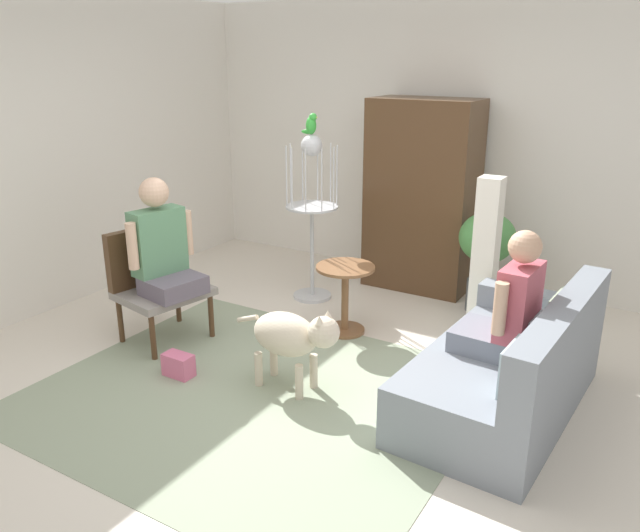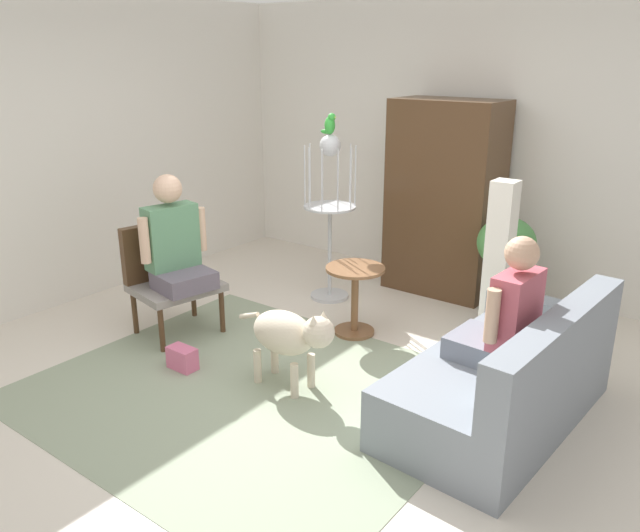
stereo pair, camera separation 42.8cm
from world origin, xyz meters
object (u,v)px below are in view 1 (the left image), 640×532
(armoire_cabinet, at_px, (422,196))
(person_on_couch, at_px, (509,308))
(bird_cage_stand, at_px, (312,205))
(armchair, at_px, (154,276))
(dog, at_px, (292,336))
(column_lamp, at_px, (485,260))
(round_end_table, at_px, (345,293))
(parrot, at_px, (311,124))
(potted_plant, at_px, (486,249))
(handbag, at_px, (178,365))
(couch, at_px, (512,370))
(person_on_armchair, at_px, (162,247))

(armoire_cabinet, bearing_deg, person_on_couch, -54.34)
(bird_cage_stand, bearing_deg, armchair, -114.84)
(dog, relative_size, column_lamp, 0.63)
(round_end_table, height_order, bird_cage_stand, bird_cage_stand)
(parrot, distance_m, column_lamp, 1.90)
(armoire_cabinet, bearing_deg, potted_plant, -23.16)
(dog, relative_size, handbag, 3.74)
(bird_cage_stand, relative_size, armoire_cabinet, 0.84)
(round_end_table, height_order, armoire_cabinet, armoire_cabinet)
(parrot, height_order, handbag, parrot)
(potted_plant, xyz_separation_m, armoire_cabinet, (-0.75, 0.32, 0.33))
(couch, xyz_separation_m, armoire_cabinet, (-1.42, 1.88, 0.62))
(person_on_couch, xyz_separation_m, dog, (-1.30, -0.48, -0.31))
(person_on_armchair, xyz_separation_m, bird_cage_stand, (0.49, 1.41, 0.10))
(potted_plant, bearing_deg, bird_cage_stand, -161.00)
(bird_cage_stand, bearing_deg, person_on_couch, -26.99)
(round_end_table, xyz_separation_m, parrot, (-0.65, 0.53, 1.27))
(person_on_couch, xyz_separation_m, round_end_table, (-1.45, 0.54, -0.37))
(person_on_couch, bearing_deg, handbag, -160.44)
(armchair, distance_m, dog, 1.44)
(couch, relative_size, round_end_table, 2.99)
(person_on_couch, bearing_deg, couch, 24.37)
(person_on_armchair, bearing_deg, parrot, 70.80)
(armchair, height_order, potted_plant, potted_plant)
(couch, height_order, handbag, couch)
(round_end_table, distance_m, parrot, 1.52)
(armchair, relative_size, round_end_table, 1.55)
(bird_cage_stand, xyz_separation_m, potted_plant, (1.48, 0.51, -0.31))
(armchair, xyz_separation_m, person_on_couch, (2.73, 0.31, 0.20))
(potted_plant, bearing_deg, dog, -108.68)
(couch, height_order, armchair, armchair)
(armchair, xyz_separation_m, round_end_table, (1.28, 0.85, -0.17))
(column_lamp, bearing_deg, person_on_couch, -66.08)
(armoire_cabinet, relative_size, handbag, 8.24)
(person_on_couch, bearing_deg, armoire_cabinet, 125.66)
(armoire_cabinet, distance_m, handbag, 2.87)
(person_on_couch, height_order, bird_cage_stand, bird_cage_stand)
(column_lamp, xyz_separation_m, armoire_cabinet, (-0.90, 0.86, 0.26))
(parrot, bearing_deg, person_on_couch, -26.95)
(potted_plant, bearing_deg, person_on_armchair, -135.88)
(couch, relative_size, parrot, 9.38)
(person_on_couch, height_order, person_on_armchair, person_on_armchair)
(bird_cage_stand, distance_m, potted_plant, 1.60)
(potted_plant, bearing_deg, column_lamp, -74.73)
(potted_plant, bearing_deg, couch, -66.85)
(bird_cage_stand, bearing_deg, potted_plant, 19.00)
(parrot, height_order, armoire_cabinet, armoire_cabinet)
(armchair, xyz_separation_m, column_lamp, (2.27, 1.36, 0.13))
(armoire_cabinet, xyz_separation_m, handbag, (-0.74, -2.65, -0.83))
(armchair, height_order, person_on_couch, person_on_couch)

